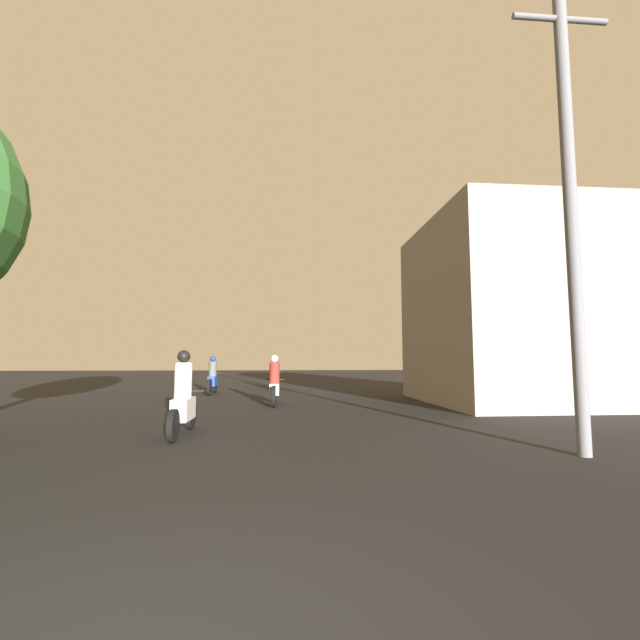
% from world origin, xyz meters
% --- Properties ---
extents(motorcycle_white, '(0.60, 2.02, 1.61)m').
position_xyz_m(motorcycle_white, '(-1.19, 6.74, 0.64)').
color(motorcycle_white, black).
rests_on(motorcycle_white, ground_plane).
extents(motorcycle_silver, '(0.60, 2.08, 1.58)m').
position_xyz_m(motorcycle_silver, '(0.42, 12.15, 0.63)').
color(motorcycle_silver, black).
rests_on(motorcycle_silver, ground_plane).
extents(motorcycle_blue, '(0.60, 2.10, 1.60)m').
position_xyz_m(motorcycle_blue, '(-2.27, 16.75, 0.64)').
color(motorcycle_blue, black).
rests_on(motorcycle_blue, ground_plane).
extents(motorcycle_green, '(0.60, 2.14, 1.52)m').
position_xyz_m(motorcycle_green, '(0.34, 19.28, 0.61)').
color(motorcycle_green, black).
rests_on(motorcycle_green, ground_plane).
extents(building_right_near, '(5.59, 6.57, 6.12)m').
position_xyz_m(building_right_near, '(8.34, 12.18, 3.06)').
color(building_right_near, gray).
rests_on(building_right_near, ground_plane).
extents(utility_pole_near, '(1.60, 0.20, 7.45)m').
position_xyz_m(utility_pole_near, '(5.16, 4.43, 3.89)').
color(utility_pole_near, slate).
rests_on(utility_pole_near, ground_plane).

